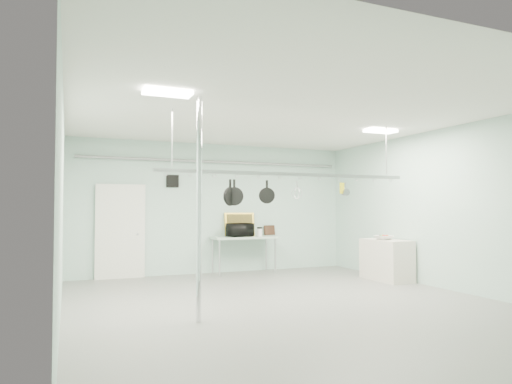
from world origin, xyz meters
name	(u,v)px	position (x,y,z in m)	size (l,w,h in m)	color
floor	(288,304)	(0.00, 0.00, 0.00)	(8.00, 8.00, 0.00)	gray
ceiling	(287,115)	(0.00, 0.00, 3.19)	(7.00, 8.00, 0.02)	silver
back_wall	(216,208)	(0.00, 3.99, 1.60)	(7.00, 0.02, 3.20)	#B0D3C6
right_wall	(446,208)	(3.49, 0.00, 1.60)	(0.02, 8.00, 3.20)	#B0D3C6
door	(120,232)	(-2.30, 3.94, 1.05)	(1.10, 0.10, 2.20)	silver
wall_vent	(172,181)	(-1.10, 3.97, 2.25)	(0.30, 0.04, 0.30)	black
conduit_pipe	(217,162)	(0.00, 3.90, 2.75)	(0.07, 0.07, 6.60)	gray
chrome_pole	(199,208)	(-1.70, -0.60, 1.60)	(0.08, 0.08, 3.20)	silver
prep_table	(244,239)	(0.60, 3.60, 0.83)	(1.60, 0.70, 0.91)	#9CB7A5
side_cabinet	(386,260)	(3.15, 1.40, 0.45)	(0.60, 1.20, 0.90)	beige
pot_rack	(290,173)	(0.20, 0.30, 2.23)	(4.80, 0.06, 1.00)	#B7B7BC
light_panel_left	(168,93)	(-2.20, -0.80, 3.16)	(0.65, 0.30, 0.05)	white
light_panel_right	(381,131)	(2.40, 0.60, 3.16)	(0.65, 0.30, 0.05)	white
microwave	(240,230)	(0.49, 3.58, 1.07)	(0.58, 0.40, 0.32)	black
coffee_canister	(260,232)	(0.98, 3.51, 1.00)	(0.13, 0.13, 0.19)	white
painting_large	(240,224)	(0.59, 3.90, 1.20)	(0.78, 0.05, 0.58)	gold
painting_small	(269,230)	(1.42, 3.90, 1.03)	(0.30, 0.04, 0.25)	#341D12
fruit_bowl	(384,238)	(3.06, 1.37, 0.95)	(0.39, 0.39, 0.10)	silver
skillet_left	(230,192)	(-0.92, 0.30, 1.88)	(0.31, 0.06, 0.42)	black
skillet_mid	(234,192)	(-0.85, 0.30, 1.87)	(0.31, 0.06, 0.43)	black
skillet_right	(267,191)	(-0.25, 0.30, 1.90)	(0.27, 0.06, 0.38)	black
whisk	(297,191)	(0.34, 0.30, 1.91)	(0.20, 0.20, 0.35)	silver
grater	(342,188)	(1.28, 0.30, 1.97)	(0.09, 0.02, 0.22)	yellow
saucepan	(345,189)	(1.35, 0.30, 1.96)	(0.13, 0.08, 0.24)	#B7B8BC
fruit_cluster	(384,236)	(3.06, 1.37, 0.99)	(0.24, 0.24, 0.09)	#AB0F26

